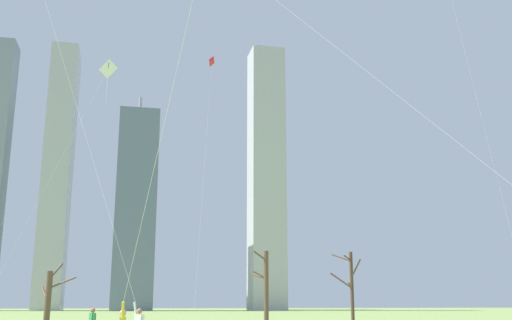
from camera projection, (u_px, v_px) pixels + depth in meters
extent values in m
sphere|color=tan|center=(123.00, 313.00, 19.81)|extent=(0.22, 0.22, 0.22)
cylinder|color=yellow|center=(123.00, 310.00, 19.63)|extent=(0.10, 0.21, 0.56)
cylinder|color=silver|center=(174.00, 82.00, 17.22)|extent=(2.19, 8.73, 12.35)
cylinder|color=silver|center=(380.00, 82.00, 19.46)|extent=(11.21, 7.91, 13.99)
sphere|color=#9E7051|center=(139.00, 311.00, 23.63)|extent=(0.22, 0.22, 0.22)
cylinder|color=white|center=(135.00, 309.00, 23.75)|extent=(0.21, 0.20, 0.56)
cylinder|color=silver|center=(72.00, 92.00, 28.39)|extent=(6.66, 6.36, 19.50)
cube|color=#338C4C|center=(92.00, 319.00, 26.75)|extent=(0.32, 0.39, 0.54)
sphere|color=#9E7051|center=(93.00, 310.00, 26.84)|extent=(0.22, 0.22, 0.22)
cylinder|color=#338C4C|center=(94.00, 320.00, 26.58)|extent=(0.09, 0.09, 0.55)
cylinder|color=#338C4C|center=(91.00, 320.00, 26.91)|extent=(0.09, 0.09, 0.55)
cube|color=white|center=(108.00, 69.00, 38.26)|extent=(1.19, 0.53, 1.15)
cylinder|color=black|center=(108.00, 69.00, 38.26)|extent=(0.05, 0.44, 0.71)
cylinder|color=white|center=(107.00, 89.00, 38.20)|extent=(0.02, 0.02, 1.72)
cylinder|color=silver|center=(43.00, 192.00, 35.39)|extent=(6.58, 0.57, 16.39)
cube|color=red|center=(212.00, 61.00, 45.68)|extent=(0.54, 0.82, 0.94)
cylinder|color=black|center=(212.00, 61.00, 45.68)|extent=(0.22, 0.08, 0.60)
cylinder|color=silver|center=(203.00, 181.00, 40.91)|extent=(1.55, 4.87, 19.78)
cylinder|color=silver|center=(486.00, 135.00, 35.85)|extent=(3.65, 0.66, 23.18)
cylinder|color=#4C3828|center=(352.00, 288.00, 48.96)|extent=(0.28, 0.28, 5.96)
cylinder|color=#4C3828|center=(356.00, 268.00, 48.69)|extent=(0.41, 1.52, 1.46)
cylinder|color=#4C3828|center=(347.00, 258.00, 49.15)|extent=(0.95, 0.72, 0.45)
cylinder|color=#4C3828|center=(350.00, 287.00, 48.49)|extent=(0.77, 1.04, 0.76)
cylinder|color=#4C3828|center=(341.00, 258.00, 50.00)|extent=(1.30, 1.33, 0.70)
cylinder|color=#4C3828|center=(341.00, 281.00, 49.33)|extent=(1.65, 0.94, 1.32)
cylinder|color=brown|center=(266.00, 289.00, 46.48)|extent=(0.37, 0.37, 5.82)
cylinder|color=brown|center=(259.00, 276.00, 47.11)|extent=(1.00, 1.16, 0.50)
cylinder|color=brown|center=(260.00, 275.00, 46.85)|extent=(1.05, 0.63, 0.64)
cylinder|color=brown|center=(260.00, 256.00, 46.79)|extent=(1.20, 0.48, 0.79)
cylinder|color=brown|center=(48.00, 300.00, 41.82)|extent=(0.43, 0.43, 4.02)
cylinder|color=brown|center=(63.00, 283.00, 42.10)|extent=(1.90, 0.55, 0.89)
cylinder|color=brown|center=(56.00, 271.00, 42.98)|extent=(0.86, 1.45, 1.22)
cylinder|color=brown|center=(45.00, 295.00, 42.41)|extent=(0.84, 1.38, 1.27)
cube|color=#B2B2B7|center=(266.00, 175.00, 153.70)|extent=(8.56, 8.07, 67.83)
cube|color=slate|center=(135.00, 208.00, 146.88)|extent=(9.80, 9.27, 49.09)
cylinder|color=#99999E|center=(140.00, 105.00, 153.08)|extent=(0.80, 0.80, 4.14)
cube|color=#B2B2B7|center=(58.00, 174.00, 152.22)|extent=(6.64, 11.97, 67.43)
cube|color=#B2B2B7|center=(268.00, 241.00, 167.35)|extent=(7.37, 9.34, 37.64)
cylinder|color=#99999E|center=(268.00, 159.00, 172.81)|extent=(0.80, 0.80, 9.27)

